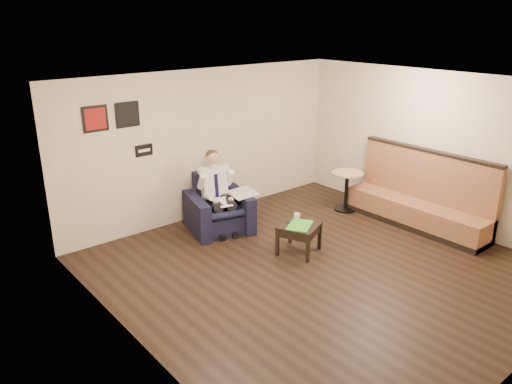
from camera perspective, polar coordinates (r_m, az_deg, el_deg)
ground at (r=7.86m, az=7.22°, el=-8.68°), size 6.00×6.00×0.00m
wall_back at (r=9.50m, az=-5.71°, el=5.48°), size 6.00×0.02×2.80m
wall_left at (r=5.61m, az=-13.77°, el=-5.23°), size 0.02×6.00×2.80m
wall_right at (r=9.65m, az=19.95°, el=4.61°), size 0.02×6.00×2.80m
ceiling at (r=6.99m, az=8.21°, el=11.98°), size 6.00×6.00×0.02m
seating_sign at (r=8.83m, az=-12.68°, el=4.67°), size 0.32×0.02×0.20m
art_print_left at (r=8.36m, az=-17.91°, el=7.96°), size 0.42×0.03×0.42m
art_print_right at (r=8.58m, az=-14.50°, el=8.56°), size 0.42×0.03×0.42m
armchair at (r=8.97m, az=-4.28°, el=-1.36°), size 1.27×1.27×1.01m
seated_man at (r=8.79m, az=-4.01°, el=-0.51°), size 0.89×1.12×1.38m
lap_papers at (r=8.72m, az=-3.74°, el=-1.17°), size 0.29×0.37×0.01m
newspaper at (r=8.95m, az=-1.54°, el=-0.10°), size 0.54×0.63×0.01m
side_table at (r=8.24m, az=4.92°, el=-5.30°), size 0.78×0.78×0.49m
green_folder at (r=8.10m, az=5.03°, el=-3.81°), size 0.60×0.55×0.01m
coffee_mug at (r=8.33m, az=4.67°, el=-2.78°), size 0.12×0.12×0.10m
smartphone at (r=8.24m, az=4.00°, el=-3.36°), size 0.17×0.11×0.01m
banquette at (r=9.52m, az=18.06°, el=0.18°), size 0.65×2.72×1.39m
cafe_table at (r=10.08m, az=10.28°, el=0.11°), size 0.75×0.75×0.78m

